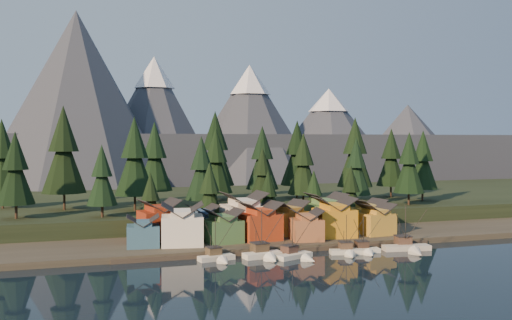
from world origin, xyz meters
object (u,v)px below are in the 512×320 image
object	(u,v)px
boat_1	(218,252)
boat_4	(348,246)
boat_3	(298,250)
house_front_1	(182,223)
house_front_0	(143,230)
boat_6	(409,242)
house_back_0	(159,218)
house_back_1	(202,220)
boat_2	(265,248)
boat_5	(365,245)

from	to	relation	value
boat_1	boat_4	size ratio (longest dim) A/B	1.03
boat_3	house_front_1	xyz separation A→B (m)	(-23.17, 17.03, 4.89)
house_front_0	boat_6	bearing A→B (deg)	-9.97
boat_4	house_back_0	xyz separation A→B (m)	(-40.38, 26.02, 4.86)
boat_6	house_front_1	xyz separation A→B (m)	(-52.24, 17.09, 4.67)
boat_4	boat_6	size ratio (longest dim) A/B	0.79
boat_1	boat_4	world-z (taller)	boat_1
boat_3	house_back_1	size ratio (longest dim) A/B	1.24
boat_3	boat_4	xyz separation A→B (m)	(13.02, 0.71, 0.05)
boat_3	boat_1	bearing A→B (deg)	147.33
boat_6	boat_1	bearing A→B (deg)	-175.29
boat_6	house_front_1	size ratio (longest dim) A/B	1.15
boat_2	house_back_0	size ratio (longest dim) A/B	1.13
boat_4	house_front_1	world-z (taller)	house_front_1
boat_5	house_front_0	world-z (taller)	house_front_0
boat_1	boat_2	size ratio (longest dim) A/B	0.86
boat_5	boat_6	world-z (taller)	boat_6
boat_3	house_back_0	distance (m)	38.56
boat_3	house_front_1	size ratio (longest dim) A/B	0.93
boat_2	boat_4	xyz separation A→B (m)	(19.94, -1.99, -0.47)
boat_3	house_back_1	distance (m)	31.07
boat_1	house_back_1	size ratio (longest dim) A/B	1.24
boat_1	boat_5	bearing A→B (deg)	-14.09
house_back_1	boat_5	bearing A→B (deg)	-39.74
boat_1	house_front_1	xyz separation A→B (m)	(-5.47, 13.60, 4.77)
boat_4	house_front_1	bearing A→B (deg)	168.95
boat_1	boat_2	world-z (taller)	boat_2
boat_1	boat_2	distance (m)	10.81
boat_2	boat_6	xyz separation A→B (m)	(35.98, -2.76, -0.31)
house_front_1	house_back_0	size ratio (longest dim) A/B	1.04
house_front_1	boat_5	bearing A→B (deg)	-11.52
boat_1	boat_5	xyz separation A→B (m)	(35.51, -2.39, -0.13)
boat_3	boat_4	distance (m)	13.04
boat_6	house_back_1	distance (m)	52.44
boat_4	boat_3	bearing A→B (deg)	-163.66
boat_2	house_back_0	bearing A→B (deg)	122.43
boat_1	house_back_0	bearing A→B (deg)	102.28
boat_3	boat_5	bearing A→B (deg)	-18.37
boat_6	boat_2	bearing A→B (deg)	-175.42
boat_4	boat_6	xyz separation A→B (m)	(16.04, -0.77, 0.16)
boat_1	house_back_0	distance (m)	25.68
boat_4	house_back_0	size ratio (longest dim) A/B	0.94
house_front_1	house_back_1	world-z (taller)	house_front_1
boat_5	house_front_1	world-z (taller)	house_front_1
boat_4	boat_5	xyz separation A→B (m)	(4.79, 0.33, -0.06)
boat_1	house_front_1	world-z (taller)	house_front_1
house_back_0	house_back_1	bearing A→B (deg)	-12.96
boat_2	boat_4	world-z (taller)	boat_2
boat_2	boat_5	size ratio (longest dim) A/B	1.24
boat_2	boat_5	distance (m)	24.80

